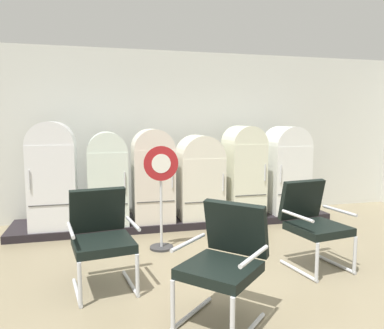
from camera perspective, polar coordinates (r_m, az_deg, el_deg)
The scene contains 13 objects.
ground at distance 3.74m, azimuth 8.22°, elevation -21.46°, with size 12.00×10.00×0.05m, color #807358.
back_wall at distance 6.83m, azimuth -3.46°, elevation 4.67°, with size 11.76×0.12×2.96m.
display_plinth at distance 6.42m, azimuth -2.28°, elevation -8.44°, with size 5.28×0.95×0.11m, color black.
refrigerator_0 at distance 6.04m, azimuth -20.49°, elevation -1.02°, with size 0.68×0.67×1.61m.
refrigerator_1 at distance 6.01m, azimuth -12.75°, elevation -1.62°, with size 0.60×0.66×1.45m.
refrigerator_2 at distance 6.04m, azimuth -6.01°, elevation -1.24°, with size 0.64×0.61×1.49m.
refrigerator_3 at distance 6.25m, azimuth 1.16°, elevation -1.59°, with size 0.72×0.68×1.38m.
refrigerator_4 at distance 6.50m, azimuth 7.86°, elevation -0.47°, with size 0.60×0.70×1.53m.
refrigerator_5 at distance 6.83m, azimuth 14.16°, elevation -0.36°, with size 0.66×0.66×1.52m.
armchair_left at distance 4.07m, azimuth -13.66°, elevation -10.16°, with size 0.73×0.79×1.02m.
armchair_right at distance 4.71m, azimuth 17.90°, elevation -7.97°, with size 0.73×0.79×1.02m.
armchair_center at distance 3.34m, azimuth 5.08°, elevation -13.81°, with size 0.92×0.91×1.02m.
sign_stand at distance 5.05m, azimuth -4.71°, elevation -5.29°, with size 0.46×0.32×1.41m.
Camera 1 is at (-1.29, -3.04, 1.74)m, focal length 34.97 mm.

